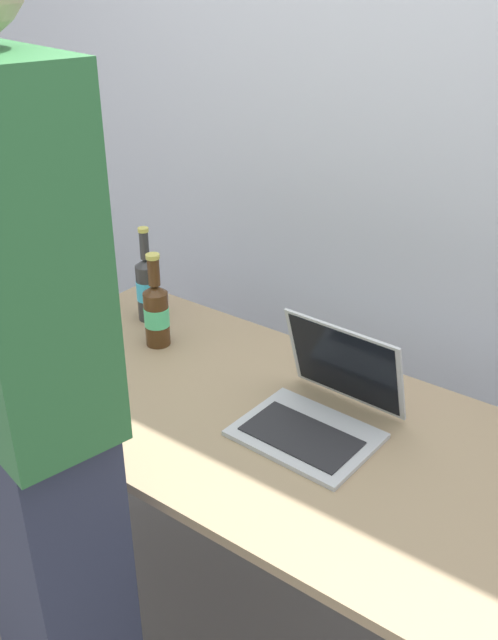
{
  "coord_description": "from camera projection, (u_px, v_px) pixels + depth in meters",
  "views": [
    {
      "loc": [
        0.86,
        -1.15,
        1.73
      ],
      "look_at": [
        0.0,
        0.0,
        0.98
      ],
      "focal_mm": 39.0,
      "sensor_mm": 36.0,
      "label": 1
    }
  ],
  "objects": [
    {
      "name": "laptop",
      "position": [
        321.0,
        406.0,
        1.65
      ],
      "size": [
        0.33,
        0.33,
        0.24
      ],
      "color": "#B7BABC",
      "rests_on": "desk"
    },
    {
      "name": "desk",
      "position": [
        249.0,
        442.0,
        1.78
      ],
      "size": [
        1.5,
        0.76,
        0.73
      ],
      "color": "#9E8460",
      "rests_on": "ground"
    },
    {
      "name": "beer_bottle_amber",
      "position": [
        156.0,
        312.0,
        1.98
      ],
      "size": [
        0.07,
        0.07,
        0.28
      ],
      "color": "#472B14",
      "rests_on": "desk"
    },
    {
      "name": "ground_plane",
      "position": [
        249.0,
        612.0,
        2.07
      ],
      "size": [
        8.0,
        8.0,
        0.0
      ],
      "primitive_type": "plane",
      "color": "slate",
      "rests_on": "ground"
    },
    {
      "name": "person_figure",
      "position": [
        27.0,
        413.0,
        1.3
      ],
      "size": [
        0.44,
        0.34,
        1.87
      ],
      "color": "#2D3347",
      "rests_on": "ground"
    },
    {
      "name": "beer_bottle_dark",
      "position": [
        147.0,
        287.0,
        2.12
      ],
      "size": [
        0.07,
        0.07,
        0.3
      ],
      "color": "#333333",
      "rests_on": "desk"
    },
    {
      "name": "back_wall",
      "position": [
        414.0,
        123.0,
        2.06
      ],
      "size": [
        6.0,
        0.1,
        2.6
      ],
      "primitive_type": "cube",
      "color": "silver",
      "rests_on": "ground"
    }
  ]
}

